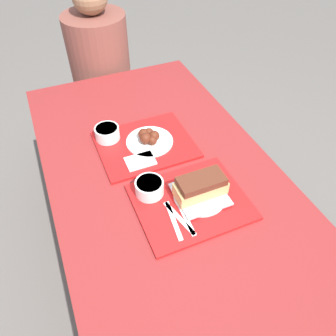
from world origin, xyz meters
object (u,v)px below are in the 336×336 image
at_px(brisket_sandwich_plate, 201,189).
at_px(tray_near, 191,202).
at_px(tray_far, 145,144).
at_px(person_seated_across, 99,55).
at_px(bowl_coleslaw_near, 149,187).
at_px(bowl_coleslaw_far, 107,132).
at_px(wings_plate_far, 149,138).

bearing_deg(brisket_sandwich_plate, tray_near, -170.55).
height_order(tray_far, brisket_sandwich_plate, brisket_sandwich_plate).
height_order(brisket_sandwich_plate, person_seated_across, person_seated_across).
bearing_deg(bowl_coleslaw_near, brisket_sandwich_plate, -28.36).
xyz_separation_m(tray_near, bowl_coleslaw_far, (-0.18, 0.47, 0.04)).
xyz_separation_m(tray_near, person_seated_across, (-0.02, 1.24, 0.01)).
bearing_deg(person_seated_across, wings_plate_far, -90.09).
distance_m(tray_far, bowl_coleslaw_near, 0.29).
height_order(wings_plate_far, person_seated_across, person_seated_across).
relative_size(brisket_sandwich_plate, wings_plate_far, 0.96).
bearing_deg(wings_plate_far, tray_near, -86.16).
height_order(tray_near, brisket_sandwich_plate, brisket_sandwich_plate).
relative_size(tray_near, bowl_coleslaw_far, 3.78).
relative_size(tray_near, tray_far, 1.00).
distance_m(bowl_coleslaw_near, bowl_coleslaw_far, 0.37).
distance_m(bowl_coleslaw_near, wings_plate_far, 0.29).
distance_m(tray_near, person_seated_across, 1.24).
height_order(brisket_sandwich_plate, wings_plate_far, brisket_sandwich_plate).
distance_m(brisket_sandwich_plate, bowl_coleslaw_far, 0.51).
bearing_deg(tray_near, person_seated_across, 91.08).
xyz_separation_m(bowl_coleslaw_near, bowl_coleslaw_far, (-0.06, 0.37, 0.00)).
bearing_deg(wings_plate_far, tray_far, -169.99).
height_order(bowl_coleslaw_near, brisket_sandwich_plate, brisket_sandwich_plate).
bearing_deg(tray_near, bowl_coleslaw_far, 111.51).
bearing_deg(tray_far, bowl_coleslaw_far, 144.60).
distance_m(bowl_coleslaw_far, person_seated_across, 0.79).
distance_m(tray_far, brisket_sandwich_plate, 0.37).
bearing_deg(bowl_coleslaw_near, tray_far, 73.29).
height_order(bowl_coleslaw_far, person_seated_across, person_seated_across).
height_order(tray_far, bowl_coleslaw_far, bowl_coleslaw_far).
distance_m(tray_far, bowl_coleslaw_far, 0.18).
xyz_separation_m(tray_far, bowl_coleslaw_near, (-0.08, -0.27, 0.04)).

